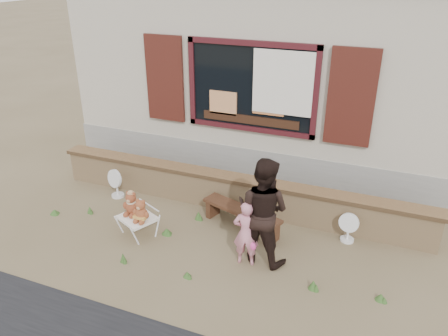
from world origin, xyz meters
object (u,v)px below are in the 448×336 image
at_px(teddy_bear_left, 132,203).
at_px(adult, 263,211).
at_px(teddy_bear_right, 141,210).
at_px(folding_chair, 138,219).
at_px(bench, 242,214).
at_px(child, 246,233).

xyz_separation_m(teddy_bear_left, adult, (2.22, 0.09, 0.29)).
bearing_deg(teddy_bear_right, teddy_bear_left, -180.00).
bearing_deg(teddy_bear_right, folding_chair, -180.00).
height_order(bench, teddy_bear_right, teddy_bear_right).
relative_size(teddy_bear_left, child, 0.40).
bearing_deg(adult, folding_chair, 13.49).
xyz_separation_m(bench, teddy_bear_left, (-1.66, -0.76, 0.28)).
bearing_deg(bench, child, -48.20).
xyz_separation_m(teddy_bear_left, child, (2.03, -0.10, -0.03)).
distance_m(folding_chair, child, 1.92).
distance_m(teddy_bear_left, teddy_bear_right, 0.28).
distance_m(bench, adult, 1.04).
height_order(bench, child, child).
height_order(teddy_bear_left, child, child).
distance_m(teddy_bear_left, adult, 2.24).
bearing_deg(teddy_bear_left, child, 21.93).
bearing_deg(teddy_bear_right, child, 25.30).
height_order(folding_chair, teddy_bear_right, teddy_bear_right).
relative_size(bench, folding_chair, 2.09).
relative_size(teddy_bear_right, adult, 0.23).
bearing_deg(folding_chair, adult, 28.88).
bearing_deg(bench, teddy_bear_right, -129.63).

